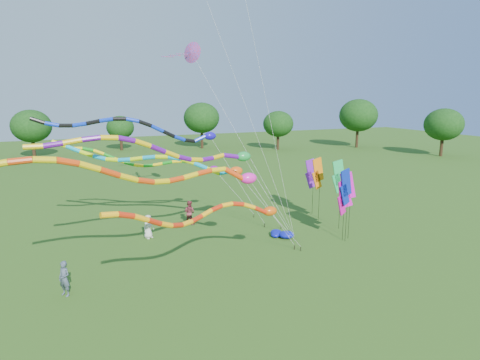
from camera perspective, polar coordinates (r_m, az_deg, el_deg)
name	(u,v)px	position (r m, az deg, el deg)	size (l,w,h in m)	color
ground	(291,271)	(23.44, 7.33, -12.68)	(160.00, 160.00, 0.00)	#275416
tree_ring	(321,179)	(20.92, 11.48, 0.08)	(119.77, 117.74, 9.73)	#382314
tube_kite_red	(219,213)	(20.53, -2.97, -4.77)	(11.93, 4.92, 5.81)	black
tube_kite_orange	(172,174)	(20.56, -9.59, 0.85)	(15.71, 3.03, 7.90)	black
tube_kite_purple	(178,152)	(23.18, -8.77, 3.98)	(15.68, 2.84, 8.39)	black
tube_kite_blue	(151,130)	(25.95, -12.52, 6.92)	(14.74, 1.10, 9.06)	black
tube_kite_cyan	(170,163)	(28.31, -9.91, 2.47)	(14.81, 5.04, 7.28)	black
tube_kite_green	(164,163)	(30.70, -10.77, 2.41)	(13.04, 2.46, 6.71)	black
delta_kite_high_c	(191,52)	(31.08, -6.93, 17.59)	(7.05, 8.44, 15.30)	black
banner_pole_magenta_b	(347,190)	(28.11, 15.00, -1.34)	(1.09, 0.56, 4.73)	black
banner_pole_violet	(311,174)	(33.25, 10.06, 0.87)	(1.16, 0.10, 4.71)	black
banner_pole_green	(338,177)	(29.83, 13.83, 0.46)	(1.16, 0.13, 5.24)	black
banner_pole_magenta_a	(343,197)	(27.52, 14.38, -2.42)	(1.12, 0.46, 4.34)	black
banner_pole_orange	(318,174)	(31.18, 11.00, 0.90)	(1.16, 0.23, 5.13)	black
banner_pole_blue_a	(346,187)	(27.28, 14.80, -1.01)	(1.15, 0.35, 5.07)	black
blue_nylon_heap	(276,235)	(28.18, 5.09, -7.77)	(1.37, 1.53, 0.53)	#0C14A4
person_a	(148,227)	(28.61, -12.91, -6.48)	(0.81, 0.53, 1.67)	beige
person_b	(64,279)	(22.08, -23.71, -12.72)	(0.65, 0.43, 1.79)	#434D5E
person_c	(189,212)	(31.09, -7.21, -4.59)	(0.90, 0.70, 1.85)	maroon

